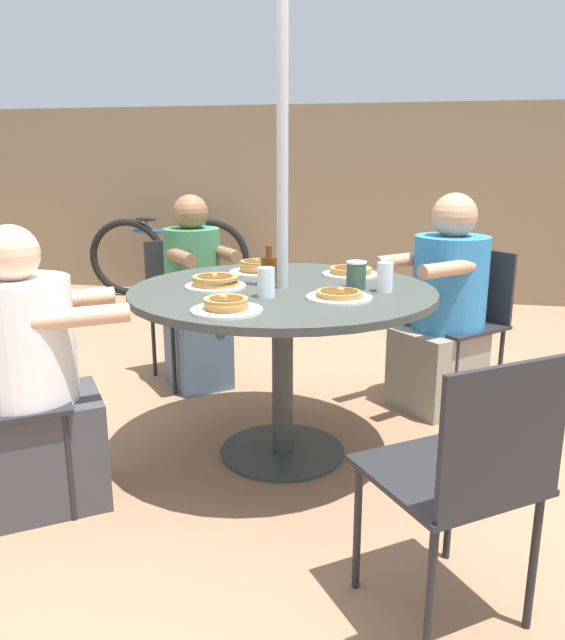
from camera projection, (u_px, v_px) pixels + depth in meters
ground_plane at (282, 452)px, 2.84m from camera, size 12.00×12.00×0.00m
back_fence at (357, 204)px, 5.79m from camera, size 10.00×0.06×1.77m
patio_table at (282, 313)px, 2.67m from camera, size 1.30×1.30×0.76m
umbrella_pole at (282, 187)px, 2.54m from camera, size 0.05×0.05×2.37m
patio_chair_north at (465, 314)px, 3.35m from camera, size 0.59×0.59×0.82m
diner_north at (444, 314)px, 3.26m from camera, size 0.62×0.63×1.13m
patio_chair_east at (185, 299)px, 3.71m from camera, size 0.59×0.59×0.82m
diner_east at (195, 300)px, 3.57m from camera, size 0.53×0.54×1.10m
diner_south at (34, 385)px, 2.31m from camera, size 0.63×0.60×1.08m
patio_chair_west at (467, 472)px, 1.68m from camera, size 0.58×0.58×0.82m
pancake_plate_a at (339, 295)px, 2.44m from camera, size 0.26×0.26×0.04m
pancake_plate_b at (257, 268)px, 2.98m from camera, size 0.26×0.26×0.07m
pancake_plate_c at (351, 272)px, 2.92m from camera, size 0.26×0.26×0.05m
pancake_plate_d at (226, 306)px, 2.23m from camera, size 0.26×0.26×0.06m
pancake_plate_e at (215, 282)px, 2.65m from camera, size 0.26×0.26×0.06m
syrup_bottle at (269, 269)px, 2.72m from camera, size 0.09×0.07×0.17m
coffee_cup at (356, 275)px, 2.63m from camera, size 0.09×0.09×0.11m
drinking_glass_a at (266, 282)px, 2.46m from camera, size 0.07×0.07×0.12m
drinking_glass_b at (385, 277)px, 2.56m from camera, size 0.07×0.07×0.12m
bicycle at (169, 257)px, 5.96m from camera, size 1.54×0.44×0.76m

